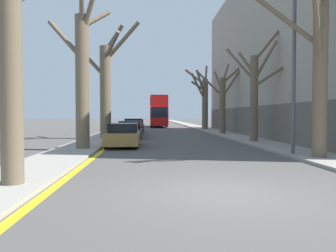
{
  "coord_description": "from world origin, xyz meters",
  "views": [
    {
      "loc": [
        -1.67,
        -7.44,
        1.8
      ],
      "look_at": [
        0.91,
        37.68,
        0.29
      ],
      "focal_mm": 35.0,
      "sensor_mm": 36.0,
      "label": 1
    }
  ],
  "objects": [
    {
      "name": "ground_plane",
      "position": [
        0.0,
        0.0,
        0.0
      ],
      "size": [
        300.0,
        300.0,
        0.0
      ],
      "primitive_type": "plane",
      "color": "#4C4947"
    },
    {
      "name": "sidewalk_left",
      "position": [
        -5.38,
        50.0,
        0.06
      ],
      "size": [
        2.32,
        120.0,
        0.12
      ],
      "primitive_type": "cube",
      "color": "gray",
      "rests_on": "ground"
    },
    {
      "name": "sidewalk_right",
      "position": [
        5.38,
        50.0,
        0.06
      ],
      "size": [
        2.32,
        120.0,
        0.12
      ],
      "primitive_type": "cube",
      "color": "gray",
      "rests_on": "ground"
    },
    {
      "name": "building_facade_right",
      "position": [
        11.53,
        19.78,
        7.05
      ],
      "size": [
        10.08,
        31.27,
        14.13
      ],
      "color": "#9E9384",
      "rests_on": "ground"
    },
    {
      "name": "kerb_line_stripe",
      "position": [
        -4.04,
        50.0,
        0.0
      ],
      "size": [
        0.24,
        120.0,
        0.01
      ],
      "primitive_type": "cube",
      "color": "yellow",
      "rests_on": "ground"
    },
    {
      "name": "street_tree_left_0",
      "position": [
        -4.99,
        0.79,
        3.83
      ],
      "size": [
        1.46,
        2.96,
        7.62
      ],
      "color": "brown",
      "rests_on": "ground"
    },
    {
      "name": "street_tree_left_1",
      "position": [
        -5.08,
        9.42,
        3.85
      ],
      "size": [
        3.5,
        2.62,
        8.05
      ],
      "color": "brown",
      "rests_on": "ground"
    },
    {
      "name": "street_tree_left_2",
      "position": [
        -4.89,
        17.49,
        4.13
      ],
      "size": [
        4.59,
        4.01,
        8.78
      ],
      "color": "brown",
      "rests_on": "ground"
    },
    {
      "name": "street_tree_right_0",
      "position": [
        5.04,
        5.28,
        3.84
      ],
      "size": [
        3.07,
        4.1,
        8.34
      ],
      "color": "brown",
      "rests_on": "ground"
    },
    {
      "name": "street_tree_right_1",
      "position": [
        5.16,
        13.37,
        3.42
      ],
      "size": [
        3.72,
        3.25,
        8.11
      ],
      "color": "brown",
      "rests_on": "ground"
    },
    {
      "name": "street_tree_right_2",
      "position": [
        5.13,
        22.7,
        3.25
      ],
      "size": [
        4.33,
        2.48,
        6.78
      ],
      "color": "brown",
      "rests_on": "ground"
    },
    {
      "name": "street_tree_right_3",
      "position": [
        4.96,
        32.18,
        3.74
      ],
      "size": [
        2.96,
        3.26,
        8.04
      ],
      "color": "brown",
      "rests_on": "ground"
    },
    {
      "name": "double_decker_bus",
      "position": [
        -0.28,
        42.99,
        2.62
      ],
      "size": [
        2.54,
        10.63,
        4.63
      ],
      "color": "red",
      "rests_on": "ground"
    },
    {
      "name": "parked_car_0",
      "position": [
        -3.16,
        11.37,
        0.64
      ],
      "size": [
        1.83,
        4.18,
        1.33
      ],
      "color": "olive",
      "rests_on": "ground"
    },
    {
      "name": "parked_car_1",
      "position": [
        -3.16,
        17.59,
        0.64
      ],
      "size": [
        1.79,
        4.21,
        1.35
      ],
      "color": "black",
      "rests_on": "ground"
    },
    {
      "name": "parked_car_2",
      "position": [
        -3.16,
        23.04,
        0.69
      ],
      "size": [
        1.73,
        3.98,
        1.48
      ],
      "color": "black",
      "rests_on": "ground"
    },
    {
      "name": "parked_car_3",
      "position": [
        -3.16,
        28.87,
        0.64
      ],
      "size": [
        1.81,
        4.14,
        1.35
      ],
      "color": "navy",
      "rests_on": "ground"
    },
    {
      "name": "lamp_post",
      "position": [
        4.48,
        6.43,
        5.0
      ],
      "size": [
        1.4,
        0.2,
        9.07
      ],
      "color": "#4C4F54",
      "rests_on": "ground"
    }
  ]
}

